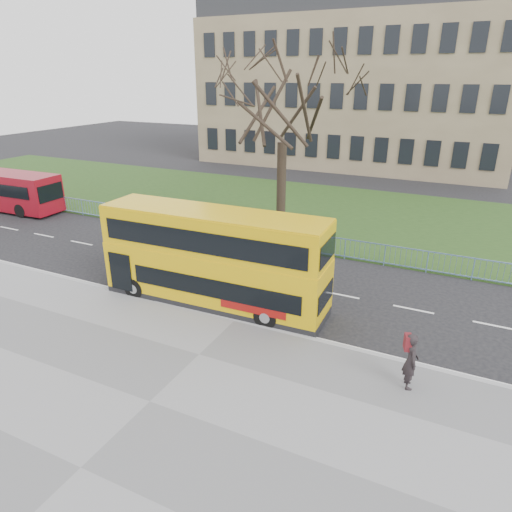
{
  "coord_description": "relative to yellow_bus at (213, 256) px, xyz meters",
  "views": [
    {
      "loc": [
        7.34,
        -14.96,
        8.85
      ],
      "look_at": [
        -0.35,
        1.0,
        1.77
      ],
      "focal_mm": 32.0,
      "sensor_mm": 36.0,
      "label": 1
    }
  ],
  "objects": [
    {
      "name": "guard_railing",
      "position": [
        1.52,
        7.09,
        -1.54
      ],
      "size": [
        40.0,
        0.12,
        1.1
      ],
      "primitive_type": null,
      "color": "#668BB5",
      "rests_on": "ground"
    },
    {
      "name": "pavement",
      "position": [
        1.52,
        -6.26,
        -2.03
      ],
      "size": [
        80.0,
        10.5,
        0.12
      ],
      "primitive_type": "cube",
      "color": "slate",
      "rests_on": "ground"
    },
    {
      "name": "civic_building",
      "position": [
        -3.48,
        35.49,
        4.91
      ],
      "size": [
        30.0,
        15.0,
        14.0
      ],
      "primitive_type": "cube",
      "color": "#7E6A50",
      "rests_on": "ground"
    },
    {
      "name": "kerb",
      "position": [
        1.52,
        -1.06,
        -2.02
      ],
      "size": [
        80.0,
        0.2,
        0.14
      ],
      "primitive_type": "cube",
      "color": "gray",
      "rests_on": "ground"
    },
    {
      "name": "pedestrian",
      "position": [
        8.07,
        -2.32,
        -1.08
      ],
      "size": [
        0.61,
        0.75,
        1.78
      ],
      "primitive_type": "imported",
      "rotation": [
        0.0,
        0.0,
        1.88
      ],
      "color": "black",
      "rests_on": "pavement"
    },
    {
      "name": "grass_verge",
      "position": [
        1.52,
        14.79,
        -2.05
      ],
      "size": [
        80.0,
        15.4,
        0.08
      ],
      "primitive_type": "cube",
      "color": "#203C15",
      "rests_on": "ground"
    },
    {
      "name": "ground",
      "position": [
        1.52,
        0.49,
        -2.09
      ],
      "size": [
        120.0,
        120.0,
        0.0
      ],
      "primitive_type": "plane",
      "color": "black",
      "rests_on": "ground"
    },
    {
      "name": "bare_tree",
      "position": [
        -1.48,
        10.49,
        4.06
      ],
      "size": [
        8.49,
        8.49,
        12.13
      ],
      "primitive_type": null,
      "color": "black",
      "rests_on": "grass_verge"
    },
    {
      "name": "yellow_bus",
      "position": [
        0.0,
        0.0,
        0.0
      ],
      "size": [
        9.35,
        2.48,
        3.89
      ],
      "rotation": [
        0.0,
        0.0,
        0.03
      ],
      "color": "#DDAE09",
      "rests_on": "ground"
    }
  ]
}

